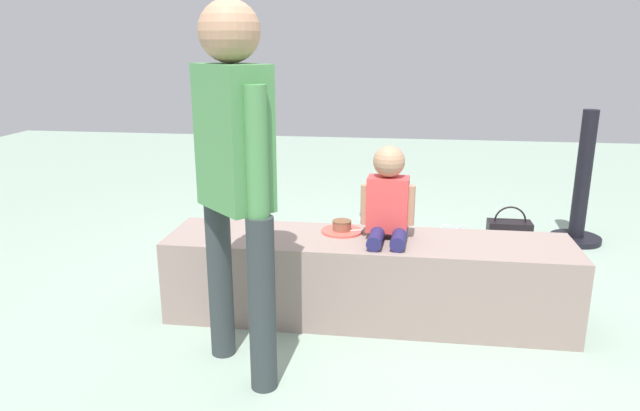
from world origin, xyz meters
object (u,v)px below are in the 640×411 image
adult_standing (235,161)px  gift_bag (453,255)px  cake_plate (342,228)px  water_bottle_near_gift (361,228)px  child_seated (388,199)px  handbag_black_leather (509,237)px  party_cup_red (241,244)px  cake_box_white (297,247)px

adult_standing → gift_bag: 1.75m
cake_plate → gift_bag: 0.87m
adult_standing → water_bottle_near_gift: adult_standing is taller
child_seated → gift_bag: child_seated is taller
cake_plate → handbag_black_leather: cake_plate is taller
water_bottle_near_gift → party_cup_red: 0.90m
adult_standing → handbag_black_leather: 2.36m
cake_plate → child_seated: bearing=-16.1°
child_seated → handbag_black_leather: size_ratio=1.40×
child_seated → cake_box_white: (-0.62, 0.83, -0.60)m
water_bottle_near_gift → cake_plate: bearing=-91.8°
child_seated → handbag_black_leather: (0.82, 1.06, -0.53)m
adult_standing → cake_box_white: (-0.00, 1.45, -0.90)m
child_seated → cake_box_white: bearing=126.8°
child_seated → cake_plate: 0.32m
party_cup_red → cake_box_white: size_ratio=0.38×
adult_standing → party_cup_red: (-0.41, 1.47, -0.90)m
gift_bag → water_bottle_near_gift: bearing=133.5°
water_bottle_near_gift → party_cup_red: (-0.83, -0.35, -0.04)m
party_cup_red → cake_plate: bearing=-44.7°
gift_bag → cake_box_white: size_ratio=1.20×
party_cup_red → cake_box_white: bearing=-2.5°
child_seated → adult_standing: 0.92m
cake_plate → gift_bag: (0.64, 0.49, -0.31)m
water_bottle_near_gift → adult_standing: bearing=-102.8°
adult_standing → cake_plate: size_ratio=7.07×
party_cup_red → handbag_black_leather: bearing=6.5°
adult_standing → party_cup_red: adult_standing is taller
cake_box_white → adult_standing: bearing=-89.9°
cake_plate → cake_box_white: size_ratio=0.76×
cake_box_white → handbag_black_leather: size_ratio=0.86×
adult_standing → water_bottle_near_gift: bearing=77.2°
adult_standing → child_seated: bearing=44.9°
party_cup_red → handbag_black_leather: handbag_black_leather is taller
adult_standing → party_cup_red: size_ratio=14.13×
cake_plate → water_bottle_near_gift: 1.19m
handbag_black_leather → cake_plate: bearing=-137.0°
water_bottle_near_gift → handbag_black_leather: 1.04m
child_seated → party_cup_red: size_ratio=4.31×
cake_plate → handbag_black_leather: size_ratio=0.65×
cake_plate → gift_bag: cake_plate is taller
party_cup_red → handbag_black_leather: 1.87m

